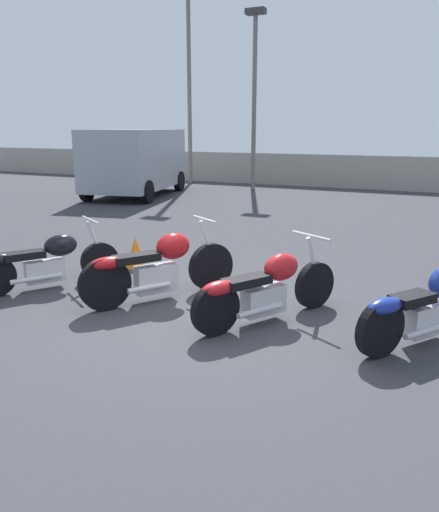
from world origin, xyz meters
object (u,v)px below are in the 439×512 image
(motorcycle_slot_0, at_px, (46,262))
(motorcycle_slot_2, at_px, (266,288))
(light_pole_left, at_px, (189,53))
(parked_van, at_px, (136,159))
(motorcycle_slot_3, at_px, (431,305))
(light_pole_right, at_px, (254,83))
(traffic_cone_near, at_px, (136,252))
(motorcycle_slot_1, at_px, (158,267))

(motorcycle_slot_0, height_order, motorcycle_slot_2, motorcycle_slot_2)
(light_pole_left, xyz_separation_m, parked_van, (0.22, -4.20, -3.85))
(light_pole_left, height_order, motorcycle_slot_3, light_pole_left)
(light_pole_right, distance_m, traffic_cone_near, 11.81)
(light_pole_left, height_order, motorcycle_slot_1, light_pole_left)
(light_pole_left, relative_size, parked_van, 1.81)
(light_pole_left, bearing_deg, parked_van, -86.94)
(light_pole_right, relative_size, parked_van, 1.30)
(motorcycle_slot_1, bearing_deg, traffic_cone_near, 167.39)
(motorcycle_slot_3, height_order, traffic_cone_near, motorcycle_slot_3)
(motorcycle_slot_1, bearing_deg, motorcycle_slot_0, -138.63)
(motorcycle_slot_2, xyz_separation_m, traffic_cone_near, (-2.75, 1.33, -0.16))
(motorcycle_slot_3, xyz_separation_m, traffic_cone_near, (-4.52, 1.13, -0.17))
(motorcycle_slot_3, bearing_deg, motorcycle_slot_2, -139.34)
(motorcycle_slot_1, xyz_separation_m, motorcycle_slot_2, (1.54, -0.11, -0.04))
(motorcycle_slot_2, height_order, motorcycle_slot_3, motorcycle_slot_2)
(light_pole_left, height_order, motorcycle_slot_2, light_pole_left)
(motorcycle_slot_1, relative_size, motorcycle_slot_3, 1.06)
(motorcycle_slot_0, height_order, traffic_cone_near, motorcycle_slot_0)
(motorcycle_slot_2, xyz_separation_m, motorcycle_slot_3, (1.77, 0.19, 0.00))
(light_pole_left, relative_size, traffic_cone_near, 17.62)
(motorcycle_slot_0, bearing_deg, motorcycle_slot_1, 40.83)
(light_pole_right, bearing_deg, traffic_cone_near, -77.94)
(traffic_cone_near, bearing_deg, light_pole_left, 114.78)
(motorcycle_slot_3, bearing_deg, motorcycle_slot_1, -144.14)
(motorcycle_slot_2, height_order, traffic_cone_near, motorcycle_slot_2)
(light_pole_right, xyz_separation_m, motorcycle_slot_1, (3.57, -12.24, -3.33))
(light_pole_left, bearing_deg, traffic_cone_near, -65.22)
(motorcycle_slot_1, height_order, traffic_cone_near, motorcycle_slot_1)
(light_pole_right, relative_size, traffic_cone_near, 12.66)
(parked_van, bearing_deg, traffic_cone_near, -67.96)
(light_pole_left, distance_m, motorcycle_slot_0, 14.83)
(motorcycle_slot_1, relative_size, parked_van, 0.40)
(motorcycle_slot_3, bearing_deg, light_pole_left, 162.08)
(motorcycle_slot_1, xyz_separation_m, motorcycle_slot_3, (3.31, 0.09, -0.04))
(motorcycle_slot_0, distance_m, motorcycle_slot_3, 5.02)
(motorcycle_slot_0, xyz_separation_m, parked_van, (-4.69, 8.99, 0.82))
(motorcycle_slot_1, height_order, motorcycle_slot_2, motorcycle_slot_1)
(motorcycle_slot_2, xyz_separation_m, parked_van, (-7.93, 8.84, 0.80))
(motorcycle_slot_0, distance_m, parked_van, 10.18)
(light_pole_left, distance_m, motorcycle_slot_2, 16.06)
(light_pole_left, relative_size, motorcycle_slot_0, 4.89)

